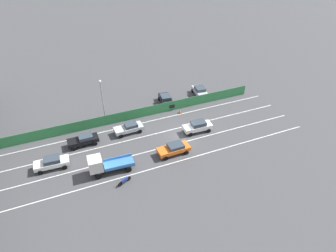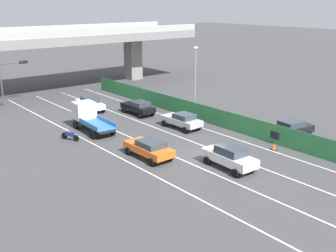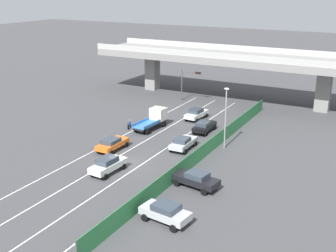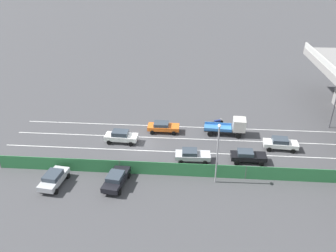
# 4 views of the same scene
# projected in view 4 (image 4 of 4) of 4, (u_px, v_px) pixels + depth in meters

# --- Properties ---
(ground_plane) EXTENTS (300.00, 300.00, 0.00)m
(ground_plane) POSITION_uv_depth(u_px,v_px,m) (140.00, 143.00, 46.05)
(ground_plane) COLOR #424244
(lane_line_left_edge) EXTENTS (0.14, 47.86, 0.01)m
(lane_line_left_edge) POSITION_uv_depth(u_px,v_px,m) (185.00, 127.00, 50.31)
(lane_line_left_edge) COLOR silver
(lane_line_left_edge) RESTS_ON ground
(lane_line_mid_left) EXTENTS (0.14, 47.86, 0.01)m
(lane_line_mid_left) POSITION_uv_depth(u_px,v_px,m) (184.00, 139.00, 47.20)
(lane_line_mid_left) COLOR silver
(lane_line_mid_left) RESTS_ON ground
(lane_line_mid_right) EXTENTS (0.14, 47.86, 0.01)m
(lane_line_mid_right) POSITION_uv_depth(u_px,v_px,m) (183.00, 152.00, 44.09)
(lane_line_mid_right) COLOR silver
(lane_line_mid_right) RESTS_ON ground
(lane_line_right_edge) EXTENTS (0.14, 47.86, 0.01)m
(lane_line_right_edge) POSITION_uv_depth(u_px,v_px,m) (182.00, 168.00, 40.98)
(lane_line_right_edge) COLOR silver
(lane_line_right_edge) RESTS_ON ground
(green_fence) EXTENTS (0.10, 43.96, 1.75)m
(green_fence) POSITION_uv_depth(u_px,v_px,m) (182.00, 170.00, 39.11)
(green_fence) COLOR #338447
(green_fence) RESTS_ON ground
(car_hatchback_white) EXTENTS (2.12, 4.49, 1.73)m
(car_hatchback_white) POSITION_uv_depth(u_px,v_px,m) (121.00, 136.00, 45.90)
(car_hatchback_white) COLOR silver
(car_hatchback_white) RESTS_ON ground
(car_sedan_white) EXTENTS (2.15, 4.48, 1.61)m
(car_sedan_white) POSITION_uv_depth(u_px,v_px,m) (280.00, 143.00, 44.36)
(car_sedan_white) COLOR white
(car_sedan_white) RESTS_ON ground
(car_sedan_silver) EXTENTS (2.12, 4.38, 1.53)m
(car_sedan_silver) POSITION_uv_depth(u_px,v_px,m) (192.00, 155.00, 41.93)
(car_sedan_silver) COLOR #B7BABC
(car_sedan_silver) RESTS_ON ground
(car_sedan_black) EXTENTS (1.95, 4.36, 1.53)m
(car_sedan_black) POSITION_uv_depth(u_px,v_px,m) (248.00, 156.00, 41.76)
(car_sedan_black) COLOR black
(car_sedan_black) RESTS_ON ground
(car_taxi_orange) EXTENTS (2.07, 4.52, 1.49)m
(car_taxi_orange) POSITION_uv_depth(u_px,v_px,m) (163.00, 127.00, 48.55)
(car_taxi_orange) COLOR orange
(car_taxi_orange) RESTS_ON ground
(flatbed_truck_blue) EXTENTS (2.51, 5.82, 2.52)m
(flatbed_truck_blue) POSITION_uv_depth(u_px,v_px,m) (232.00, 127.00, 47.64)
(flatbed_truck_blue) COLOR black
(flatbed_truck_blue) RESTS_ON ground
(motorcycle) EXTENTS (0.93, 1.84, 0.93)m
(motorcycle) POSITION_uv_depth(u_px,v_px,m) (217.00, 122.00, 50.74)
(motorcycle) COLOR black
(motorcycle) RESTS_ON ground
(parked_wagon_silver) EXTENTS (4.40, 2.47, 1.63)m
(parked_wagon_silver) POSITION_uv_depth(u_px,v_px,m) (54.00, 178.00, 37.58)
(parked_wagon_silver) COLOR #B2B5B7
(parked_wagon_silver) RESTS_ON ground
(parked_sedan_dark) EXTENTS (4.84, 2.59, 1.60)m
(parked_sedan_dark) POSITION_uv_depth(u_px,v_px,m) (116.00, 179.00, 37.56)
(parked_sedan_dark) COLOR black
(parked_sedan_dark) RESTS_ON ground
(street_lamp) EXTENTS (0.60, 0.36, 7.40)m
(street_lamp) POSITION_uv_depth(u_px,v_px,m) (218.00, 149.00, 36.40)
(street_lamp) COLOR gray
(street_lamp) RESTS_ON ground
(traffic_cone) EXTENTS (0.47, 0.47, 0.68)m
(traffic_cone) POSITION_uv_depth(u_px,v_px,m) (114.00, 164.00, 41.08)
(traffic_cone) COLOR orange
(traffic_cone) RESTS_ON ground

